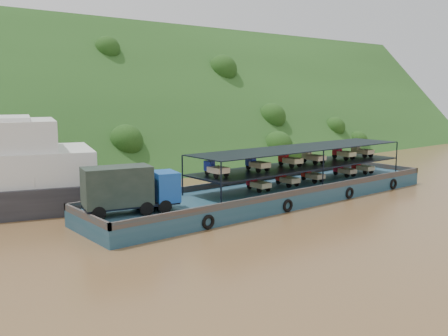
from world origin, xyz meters
TOP-DOWN VIEW (x-y plane):
  - ground at (0.00, 0.00)m, footprint 160.00×160.00m
  - hillside at (0.00, 36.00)m, footprint 140.00×39.60m
  - cargo_barge at (1.19, 1.29)m, footprint 35.08×7.18m

SIDE VIEW (x-z plane):
  - ground at x=0.00m, z-range 0.00..0.00m
  - hillside at x=0.00m, z-range -19.80..19.80m
  - cargo_barge at x=1.19m, z-range -1.15..3.39m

